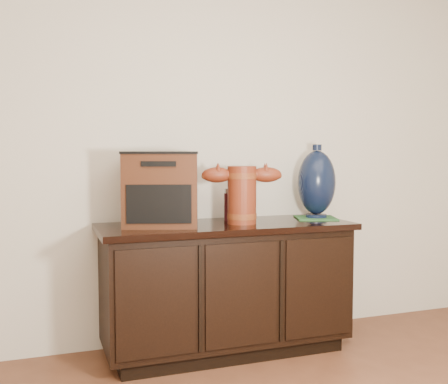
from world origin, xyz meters
name	(u,v)px	position (x,y,z in m)	size (l,w,h in m)	color
sideboard	(226,286)	(0.00, 2.23, 0.39)	(1.46, 0.56, 0.75)	black
terracotta_vessel	(242,191)	(0.08, 2.19, 0.94)	(0.47, 0.20, 0.33)	maroon
tv_radio	(161,189)	(-0.37, 2.25, 0.96)	(0.49, 0.44, 0.41)	#432010
green_mat	(316,218)	(0.61, 2.27, 0.76)	(0.24, 0.24, 0.01)	#285A2A
lamp_base	(317,183)	(0.61, 2.27, 0.98)	(0.29, 0.29, 0.45)	black
spray_can	(230,205)	(0.06, 2.34, 0.85)	(0.07, 0.07, 0.19)	#590F15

